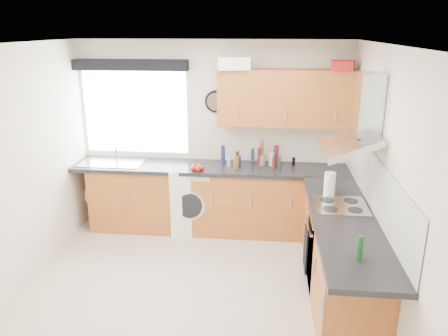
# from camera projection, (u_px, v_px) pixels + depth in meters

# --- Properties ---
(ground_plane) EXTENTS (3.60, 3.60, 0.00)m
(ground_plane) POSITION_uv_depth(u_px,v_px,m) (192.00, 292.00, 4.57)
(ground_plane) COLOR beige
(ceiling) EXTENTS (3.60, 3.60, 0.02)m
(ceiling) POSITION_uv_depth(u_px,v_px,m) (186.00, 44.00, 3.80)
(ceiling) COLOR white
(ceiling) RESTS_ON wall_back
(wall_back) EXTENTS (3.60, 0.02, 2.50)m
(wall_back) POSITION_uv_depth(u_px,v_px,m) (213.00, 135.00, 5.89)
(wall_back) COLOR silver
(wall_back) RESTS_ON ground_plane
(wall_front) EXTENTS (3.60, 0.02, 2.50)m
(wall_front) POSITION_uv_depth(u_px,v_px,m) (133.00, 284.00, 2.48)
(wall_front) COLOR silver
(wall_front) RESTS_ON ground_plane
(wall_left) EXTENTS (0.02, 3.60, 2.50)m
(wall_left) POSITION_uv_depth(u_px,v_px,m) (12.00, 173.00, 4.36)
(wall_left) COLOR silver
(wall_left) RESTS_ON ground_plane
(wall_right) EXTENTS (0.02, 3.60, 2.50)m
(wall_right) POSITION_uv_depth(u_px,v_px,m) (382.00, 186.00, 4.01)
(wall_right) COLOR silver
(wall_right) RESTS_ON ground_plane
(window) EXTENTS (1.40, 0.02, 1.10)m
(window) POSITION_uv_depth(u_px,v_px,m) (135.00, 112.00, 5.89)
(window) COLOR white
(window) RESTS_ON wall_back
(window_blind) EXTENTS (1.50, 0.18, 0.14)m
(window_blind) POSITION_uv_depth(u_px,v_px,m) (130.00, 65.00, 5.61)
(window_blind) COLOR black
(window_blind) RESTS_ON wall_back
(splashback) EXTENTS (0.01, 3.00, 0.54)m
(splashback) POSITION_uv_depth(u_px,v_px,m) (373.00, 182.00, 4.32)
(splashback) COLOR white
(splashback) RESTS_ON wall_right
(base_cab_back) EXTENTS (3.00, 0.58, 0.86)m
(base_cab_back) POSITION_uv_depth(u_px,v_px,m) (203.00, 199.00, 5.88)
(base_cab_back) COLOR #995021
(base_cab_back) RESTS_ON ground_plane
(base_cab_corner) EXTENTS (0.60, 0.60, 0.86)m
(base_cab_corner) POSITION_uv_depth(u_px,v_px,m) (324.00, 204.00, 5.71)
(base_cab_corner) COLOR #995021
(base_cab_corner) RESTS_ON ground_plane
(base_cab_right) EXTENTS (0.58, 2.10, 0.86)m
(base_cab_right) POSITION_uv_depth(u_px,v_px,m) (340.00, 256.00, 4.44)
(base_cab_right) COLOR #995021
(base_cab_right) RESTS_ON ground_plane
(worktop_back) EXTENTS (3.60, 0.62, 0.05)m
(worktop_back) POSITION_uv_depth(u_px,v_px,m) (210.00, 168.00, 5.72)
(worktop_back) COLOR black
(worktop_back) RESTS_ON base_cab_back
(worktop_right) EXTENTS (0.62, 2.42, 0.05)m
(worktop_right) POSITION_uv_depth(u_px,v_px,m) (345.00, 221.00, 4.15)
(worktop_right) COLOR black
(worktop_right) RESTS_ON base_cab_right
(sink) EXTENTS (0.84, 0.46, 0.10)m
(sink) POSITION_uv_depth(u_px,v_px,m) (111.00, 160.00, 5.83)
(sink) COLOR #ABB2B6
(sink) RESTS_ON worktop_back
(oven) EXTENTS (0.56, 0.58, 0.85)m
(oven) POSITION_uv_depth(u_px,v_px,m) (337.00, 249.00, 4.58)
(oven) COLOR black
(oven) RESTS_ON ground_plane
(hob_plate) EXTENTS (0.52, 0.52, 0.01)m
(hob_plate) POSITION_uv_depth(u_px,v_px,m) (341.00, 206.00, 4.43)
(hob_plate) COLOR #ABB2B6
(hob_plate) RESTS_ON worktop_right
(extractor_hood) EXTENTS (0.52, 0.78, 0.66)m
(extractor_hood) POSITION_uv_depth(u_px,v_px,m) (359.00, 123.00, 4.16)
(extractor_hood) COLOR #ABB2B6
(extractor_hood) RESTS_ON wall_right
(upper_cabinets) EXTENTS (1.70, 0.35, 0.70)m
(upper_cabinets) POSITION_uv_depth(u_px,v_px,m) (286.00, 98.00, 5.46)
(upper_cabinets) COLOR #995021
(upper_cabinets) RESTS_ON wall_back
(washing_machine) EXTENTS (0.73, 0.71, 0.91)m
(washing_machine) POSITION_uv_depth(u_px,v_px,m) (193.00, 197.00, 5.89)
(washing_machine) COLOR white
(washing_machine) RESTS_ON ground_plane
(wall_clock) EXTENTS (0.29, 0.04, 0.29)m
(wall_clock) POSITION_uv_depth(u_px,v_px,m) (216.00, 102.00, 5.71)
(wall_clock) COLOR black
(wall_clock) RESTS_ON wall_back
(casserole) EXTENTS (0.42, 0.34, 0.15)m
(casserole) POSITION_uv_depth(u_px,v_px,m) (234.00, 63.00, 5.30)
(casserole) COLOR white
(casserole) RESTS_ON upper_cabinets
(storage_box) EXTENTS (0.30, 0.27, 0.12)m
(storage_box) POSITION_uv_depth(u_px,v_px,m) (343.00, 65.00, 5.18)
(storage_box) COLOR #B31818
(storage_box) RESTS_ON upper_cabinets
(utensil_pot) EXTENTS (0.13, 0.13, 0.14)m
(utensil_pot) POSITION_uv_depth(u_px,v_px,m) (262.00, 160.00, 5.74)
(utensil_pot) COLOR gray
(utensil_pot) RESTS_ON worktop_back
(kitchen_roll) EXTENTS (0.13, 0.13, 0.26)m
(kitchen_roll) POSITION_uv_depth(u_px,v_px,m) (330.00, 184.00, 4.67)
(kitchen_roll) COLOR white
(kitchen_roll) RESTS_ON worktop_right
(tomato_cluster) EXTENTS (0.16, 0.16, 0.07)m
(tomato_cluster) POSITION_uv_depth(u_px,v_px,m) (197.00, 168.00, 5.53)
(tomato_cluster) COLOR #A31806
(tomato_cluster) RESTS_ON worktop_back
(jar_0) EXTENTS (0.05, 0.05, 0.18)m
(jar_0) POSITION_uv_depth(u_px,v_px,m) (237.00, 158.00, 5.76)
(jar_0) COLOR #511D1D
(jar_0) RESTS_ON worktop_back
(jar_1) EXTENTS (0.04, 0.04, 0.13)m
(jar_1) POSITION_uv_depth(u_px,v_px,m) (229.00, 162.00, 5.69)
(jar_1) COLOR #B9AF9E
(jar_1) RESTS_ON worktop_back
(jar_2) EXTENTS (0.07, 0.07, 0.15)m
(jar_2) POSITION_uv_depth(u_px,v_px,m) (236.00, 162.00, 5.60)
(jar_2) COLOR brown
(jar_2) RESTS_ON worktop_back
(jar_3) EXTENTS (0.04, 0.04, 0.15)m
(jar_3) POSITION_uv_depth(u_px,v_px,m) (274.00, 163.00, 5.60)
(jar_3) COLOR #58211F
(jar_3) RESTS_ON worktop_back
(jar_4) EXTENTS (0.07, 0.07, 0.18)m
(jar_4) POSITION_uv_depth(u_px,v_px,m) (272.00, 159.00, 5.69)
(jar_4) COLOR #AFA695
(jar_4) RESTS_ON worktop_back
(jar_5) EXTENTS (0.05, 0.05, 0.14)m
(jar_5) POSITION_uv_depth(u_px,v_px,m) (239.00, 161.00, 5.68)
(jar_5) COLOR navy
(jar_5) RESTS_ON worktop_back
(jar_6) EXTENTS (0.04, 0.04, 0.16)m
(jar_6) POSITION_uv_depth(u_px,v_px,m) (279.00, 164.00, 5.52)
(jar_6) COLOR #123416
(jar_6) RESTS_ON worktop_back
(jar_7) EXTENTS (0.04, 0.04, 0.10)m
(jar_7) POSITION_uv_depth(u_px,v_px,m) (294.00, 161.00, 5.74)
(jar_7) COLOR black
(jar_7) RESTS_ON worktop_back
(jar_8) EXTENTS (0.07, 0.07, 0.25)m
(jar_8) POSITION_uv_depth(u_px,v_px,m) (276.00, 155.00, 5.77)
(jar_8) COLOR #541E23
(jar_8) RESTS_ON worktop_back
(jar_9) EXTENTS (0.06, 0.06, 0.25)m
(jar_9) POSITION_uv_depth(u_px,v_px,m) (223.00, 155.00, 5.75)
(jar_9) COLOR navy
(jar_9) RESTS_ON worktop_back
(jar_10) EXTENTS (0.04, 0.04, 0.20)m
(jar_10) POSITION_uv_depth(u_px,v_px,m) (252.00, 156.00, 5.82)
(jar_10) COLOR navy
(jar_10) RESTS_ON worktop_back
(jar_11) EXTENTS (0.04, 0.04, 0.24)m
(jar_11) POSITION_uv_depth(u_px,v_px,m) (259.00, 157.00, 5.69)
(jar_11) COLOR maroon
(jar_11) RESTS_ON worktop_back
(bottle_0) EXTENTS (0.05, 0.05, 0.21)m
(bottle_0) POSITION_uv_depth(u_px,v_px,m) (360.00, 248.00, 3.37)
(bottle_0) COLOR #18441E
(bottle_0) RESTS_ON worktop_right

